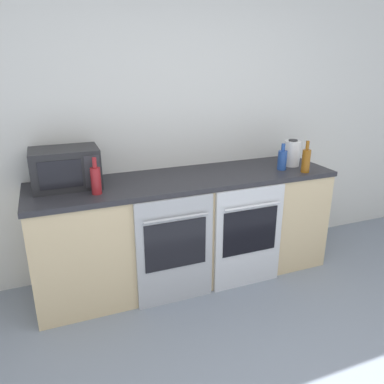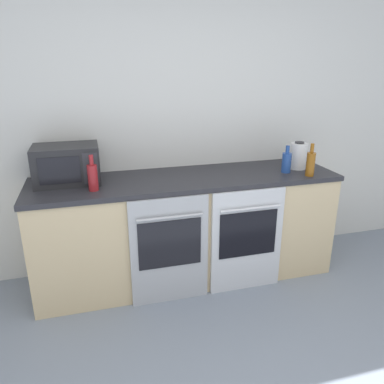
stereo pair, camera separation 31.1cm
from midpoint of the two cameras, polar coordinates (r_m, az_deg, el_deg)
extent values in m
cube|color=silver|center=(3.29, -5.83, 10.46)|extent=(10.00, 0.06, 2.60)
cube|color=#D1B789|center=(3.22, -3.56, -5.84)|extent=(2.48, 0.65, 0.87)
cube|color=#28282D|center=(3.06, -3.74, 1.90)|extent=(2.51, 0.67, 0.04)
cube|color=#A8AAAF|center=(2.88, -5.70, -9.20)|extent=(0.60, 0.03, 0.87)
cube|color=black|center=(2.83, -5.65, -8.12)|extent=(0.48, 0.01, 0.38)
cylinder|color=#A8AAAF|center=(2.71, -5.68, -4.08)|extent=(0.49, 0.02, 0.02)
cube|color=silver|center=(3.08, 5.78, -7.11)|extent=(0.60, 0.03, 0.87)
cube|color=black|center=(3.04, 5.98, -6.08)|extent=(0.48, 0.01, 0.38)
cylinder|color=silver|center=(2.93, 6.33, -2.26)|extent=(0.49, 0.02, 0.02)
cube|color=#232326|center=(2.97, -21.61, 3.40)|extent=(0.49, 0.33, 0.29)
cube|color=black|center=(2.81, -22.43, 2.43)|extent=(0.29, 0.01, 0.20)
cube|color=#2D2D33|center=(2.82, -18.01, 2.97)|extent=(0.11, 0.01, 0.23)
cylinder|color=#234793|center=(3.29, 10.98, 4.73)|extent=(0.08, 0.08, 0.17)
cylinder|color=#234793|center=(3.27, 11.11, 6.68)|extent=(0.03, 0.03, 0.06)
cylinder|color=#8C5114|center=(3.25, 14.38, 4.55)|extent=(0.07, 0.07, 0.19)
cylinder|color=#8C5114|center=(3.22, 14.58, 6.86)|extent=(0.03, 0.03, 0.08)
cylinder|color=maroon|center=(2.76, -17.59, 1.56)|extent=(0.07, 0.07, 0.19)
cylinder|color=maroon|center=(2.72, -17.87, 4.22)|extent=(0.03, 0.03, 0.07)
cylinder|color=white|center=(3.43, 12.51, 5.74)|extent=(0.14, 0.14, 0.22)
cylinder|color=#262628|center=(3.41, 12.66, 7.67)|extent=(0.08, 0.08, 0.01)
camera|label=1|loc=(0.16, -92.86, -1.01)|focal=35.00mm
camera|label=2|loc=(0.16, 87.14, 1.01)|focal=35.00mm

